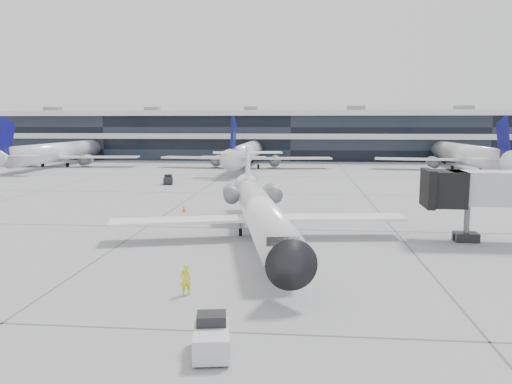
# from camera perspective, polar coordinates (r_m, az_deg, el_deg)

# --- Properties ---
(ground) EXTENTS (220.00, 220.00, 0.00)m
(ground) POSITION_cam_1_polar(r_m,az_deg,el_deg) (40.12, 1.42, -4.26)
(ground) COLOR gray
(ground) RESTS_ON ground
(terminal) EXTENTS (170.00, 22.00, 10.00)m
(terminal) POSITION_cam_1_polar(r_m,az_deg,el_deg) (121.20, 4.09, 6.26)
(terminal) COLOR black
(terminal) RESTS_ON ground
(bg_jet_left) EXTENTS (32.00, 40.00, 9.60)m
(bg_jet_left) POSITION_cam_1_polar(r_m,az_deg,el_deg) (105.84, -21.48, 2.78)
(bg_jet_left) COLOR white
(bg_jet_left) RESTS_ON ground
(bg_jet_center) EXTENTS (32.00, 40.00, 9.60)m
(bg_jet_center) POSITION_cam_1_polar(r_m,az_deg,el_deg) (95.10, -1.13, 2.81)
(bg_jet_center) COLOR white
(bg_jet_center) RESTS_ON ground
(bg_jet_right) EXTENTS (32.00, 40.00, 9.60)m
(bg_jet_right) POSITION_cam_1_polar(r_m,az_deg,el_deg) (98.96, 22.58, 2.41)
(bg_jet_right) COLOR white
(bg_jet_right) RESTS_ON ground
(regional_jet) EXTENTS (21.64, 26.98, 6.26)m
(regional_jet) POSITION_cam_1_polar(r_m,az_deg,el_deg) (36.48, 0.42, -2.06)
(regional_jet) COLOR white
(regional_jet) RESTS_ON ground
(ramp_worker) EXTENTS (0.68, 0.63, 1.57)m
(ramp_worker) POSITION_cam_1_polar(r_m,az_deg,el_deg) (25.23, -8.05, -9.88)
(ramp_worker) COLOR #D8FF1A
(ramp_worker) RESTS_ON ground
(baggage_tug) EXTENTS (1.62, 2.37, 1.39)m
(baggage_tug) POSITION_cam_1_polar(r_m,az_deg,el_deg) (19.14, -5.12, -16.28)
(baggage_tug) COLOR silver
(baggage_tug) RESTS_ON ground
(traffic_cone) EXTENTS (0.54, 0.54, 0.61)m
(traffic_cone) POSITION_cam_1_polar(r_m,az_deg,el_deg) (48.21, -8.23, -1.92)
(traffic_cone) COLOR orange
(traffic_cone) RESTS_ON ground
(far_tug) EXTENTS (1.64, 2.29, 1.32)m
(far_tug) POSITION_cam_1_polar(r_m,az_deg,el_deg) (70.33, -10.01, 1.37)
(far_tug) COLOR black
(far_tug) RESTS_ON ground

